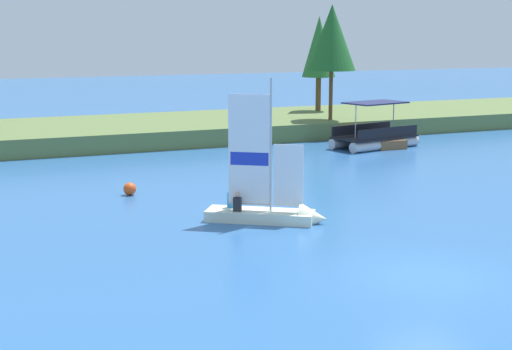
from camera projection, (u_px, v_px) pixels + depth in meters
The scene contains 8 objects.
ground_plane at pixel (427, 276), 21.01m from camera, with size 200.00×200.00×0.00m, color #2D609E.
shore_bank at pixel (144, 130), 48.07m from camera, with size 80.00×10.69×1.09m, color #5B703D.
shoreline_tree_centre at pixel (332, 38), 48.20m from camera, with size 3.12×3.12×7.36m.
shoreline_tree_midright at pixel (319, 47), 53.96m from camera, with size 2.41×2.41×6.74m.
wooden_dock at pixel (370, 140), 45.98m from camera, with size 1.80×5.39×0.52m, color brown.
sailboat at pixel (278, 211), 26.99m from camera, with size 4.23×3.41×5.49m.
pontoon_boat at pixel (374, 136), 44.42m from camera, with size 5.54×3.46×2.69m.
channel_buoy at pixel (130, 189), 31.47m from camera, with size 0.53×0.53×0.53m, color #E54C19.
Camera 1 is at (-12.31, -16.62, 6.67)m, focal length 53.08 mm.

